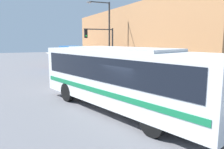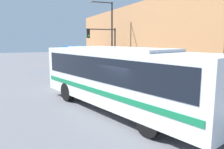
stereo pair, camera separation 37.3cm
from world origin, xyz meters
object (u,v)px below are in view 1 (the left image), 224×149
object	(u,v)px
delivery_truck	(71,57)
parking_meter	(128,68)
street_lamp	(106,31)
pedestrian_near_corner	(119,64)
city_bus	(120,75)
fire_hydrant	(177,86)
traffic_light_pole	(102,42)

from	to	relation	value
delivery_truck	parking_meter	bearing A→B (deg)	-70.73
parking_meter	street_lamp	xyz separation A→B (m)	(-0.10, 4.80, 3.65)
street_lamp	pedestrian_near_corner	world-z (taller)	street_lamp
city_bus	fire_hydrant	size ratio (longest dim) A/B	13.90
delivery_truck	parking_meter	world-z (taller)	delivery_truck
city_bus	traffic_light_pole	distance (m)	12.74
street_lamp	pedestrian_near_corner	distance (m)	4.03
city_bus	street_lamp	bearing A→B (deg)	53.41
city_bus	delivery_truck	distance (m)	17.17
city_bus	traffic_light_pole	size ratio (longest dim) A/B	2.37
city_bus	fire_hydrant	bearing A→B (deg)	1.48
fire_hydrant	street_lamp	bearing A→B (deg)	90.49
city_bus	pedestrian_near_corner	distance (m)	12.60
city_bus	delivery_truck	size ratio (longest dim) A/B	1.47
delivery_truck	traffic_light_pole	bearing A→B (deg)	-68.08
traffic_light_pole	pedestrian_near_corner	bearing A→B (deg)	-25.29
street_lamp	delivery_truck	bearing A→B (deg)	126.49
pedestrian_near_corner	fire_hydrant	bearing A→B (deg)	-93.19
street_lamp	pedestrian_near_corner	size ratio (longest dim) A/B	4.19
parking_meter	pedestrian_near_corner	size ratio (longest dim) A/B	0.67
street_lamp	city_bus	bearing A→B (deg)	-111.22
fire_hydrant	pedestrian_near_corner	xyz separation A→B (m)	(0.54, 9.66, 0.53)
fire_hydrant	parking_meter	bearing A→B (deg)	90.00
delivery_truck	fire_hydrant	distance (m)	15.82
pedestrian_near_corner	traffic_light_pole	bearing A→B (deg)	154.71
parking_meter	street_lamp	bearing A→B (deg)	91.17
fire_hydrant	traffic_light_pole	bearing A→B (deg)	95.73
city_bus	pedestrian_near_corner	size ratio (longest dim) A/B	6.18
delivery_truck	fire_hydrant	size ratio (longest dim) A/B	9.47
traffic_light_pole	street_lamp	world-z (taller)	street_lamp
parking_meter	street_lamp	world-z (taller)	street_lamp
delivery_truck	parking_meter	xyz separation A→B (m)	(3.09, -8.84, -0.60)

